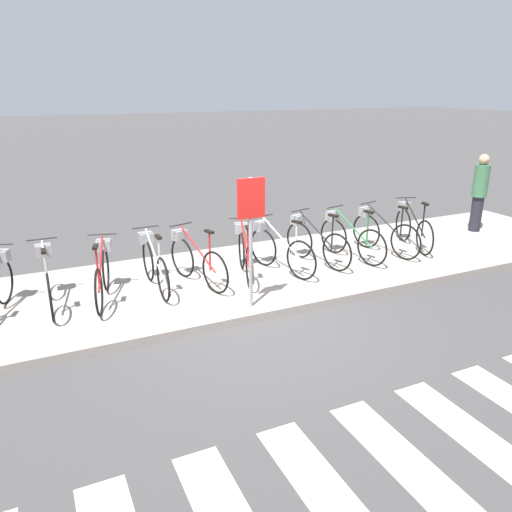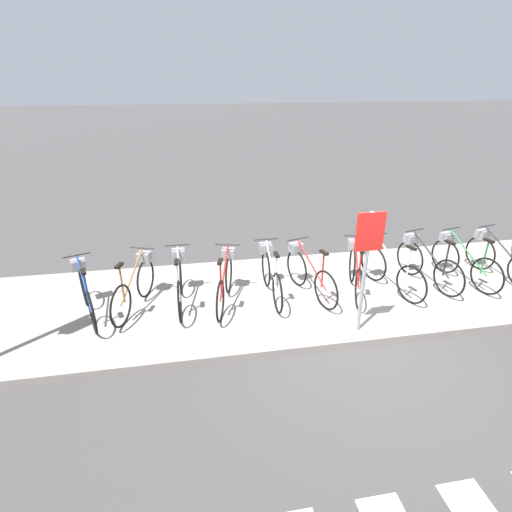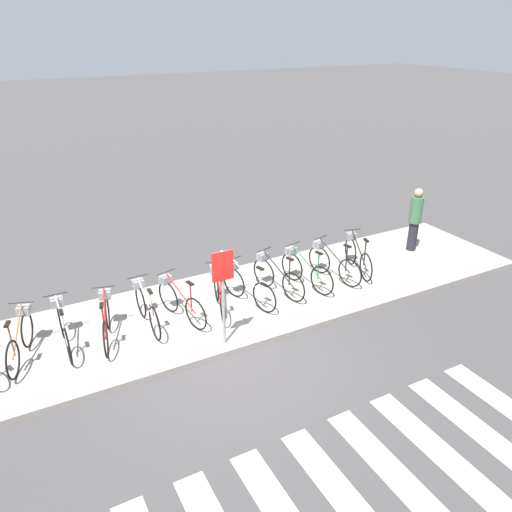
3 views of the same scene
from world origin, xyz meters
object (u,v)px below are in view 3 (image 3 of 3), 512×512
parked_bicycle_5 (179,300)px  parked_bicycle_10 (332,262)px  parked_bicycle_11 (357,254)px  parked_bicycle_1 (21,337)px  parked_bicycle_6 (219,291)px  parked_bicycle_7 (246,285)px  parked_bicycle_3 (106,319)px  parked_bicycle_9 (304,269)px  parked_bicycle_2 (63,327)px  parked_bicycle_8 (276,275)px  pedestrian (415,218)px  parked_bicycle_4 (146,306)px  sign_post (223,282)px

parked_bicycle_5 → parked_bicycle_10: size_ratio=0.99×
parked_bicycle_11 → parked_bicycle_10: bearing=-176.1°
parked_bicycle_5 → parked_bicycle_10: bearing=0.0°
parked_bicycle_1 → parked_bicycle_6: bearing=-1.7°
parked_bicycle_7 → parked_bicycle_11: 3.30m
parked_bicycle_3 → parked_bicycle_9: bearing=0.5°
parked_bicycle_5 → parked_bicycle_11: same height
parked_bicycle_2 → parked_bicycle_5: (2.39, -0.07, 0.00)m
parked_bicycle_8 → parked_bicycle_9: (0.77, -0.05, 0.00)m
parked_bicycle_1 → parked_bicycle_10: (7.19, -0.07, 0.00)m
parked_bicycle_2 → pedestrian: bearing=1.8°
parked_bicycle_7 → parked_bicycle_6: bearing=177.5°
parked_bicycle_6 → parked_bicycle_8: same height
parked_bicycle_3 → parked_bicycle_6: bearing=0.1°
parked_bicycle_4 → parked_bicycle_5: same height
pedestrian → parked_bicycle_10: bearing=-173.3°
parked_bicycle_2 → parked_bicycle_10: (6.42, -0.07, 0.00)m
parked_bicycle_8 → parked_bicycle_9: bearing=-3.4°
parked_bicycle_8 → parked_bicycle_5: bearing=-179.2°
parked_bicycle_10 → parked_bicycle_8: bearing=178.9°
parked_bicycle_2 → parked_bicycle_4: 1.68m
parked_bicycle_2 → parked_bicycle_9: bearing=-0.9°
parked_bicycle_1 → sign_post: size_ratio=0.81×
parked_bicycle_10 → sign_post: bearing=-159.6°
parked_bicycle_1 → parked_bicycle_2: bearing=0.0°
parked_bicycle_1 → parked_bicycle_7: (4.74, -0.15, 0.00)m
parked_bicycle_3 → parked_bicycle_7: same height
parked_bicycle_2 → parked_bicycle_9: (5.59, -0.08, 0.00)m
parked_bicycle_9 → pedestrian: (3.90, 0.37, 0.50)m
parked_bicycle_3 → pedestrian: size_ratio=0.93×
parked_bicycle_6 → parked_bicycle_3: bearing=-179.9°
parked_bicycle_10 → parked_bicycle_4: bearing=179.2°
parked_bicycle_4 → pedestrian: bearing=2.1°
parked_bicycle_5 → parked_bicycle_6: same height
parked_bicycle_3 → sign_post: 2.58m
parked_bicycle_6 → parked_bicycle_7: size_ratio=1.00×
parked_bicycle_2 → parked_bicycle_3: size_ratio=1.03×
parked_bicycle_6 → parked_bicycle_9: 2.29m
parked_bicycle_1 → parked_bicycle_5: bearing=-1.3°
parked_bicycle_5 → parked_bicycle_8: size_ratio=0.99×
parked_bicycle_6 → sign_post: sign_post is taller
parked_bicycle_10 → parked_bicycle_11: same height
parked_bicycle_1 → parked_bicycle_3: (1.58, -0.12, 0.00)m
parked_bicycle_1 → sign_post: (3.62, -1.40, 0.93)m
parked_bicycle_7 → sign_post: (-1.12, -1.25, 0.93)m
parked_bicycle_10 → parked_bicycle_9: bearing=-179.1°
parked_bicycle_3 → parked_bicycle_6: (2.49, 0.00, 0.00)m
parked_bicycle_5 → pedestrian: pedestrian is taller
parked_bicycle_6 → parked_bicycle_4: bearing=175.9°
parked_bicycle_7 → parked_bicycle_4: bearing=176.3°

